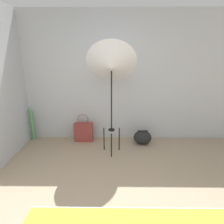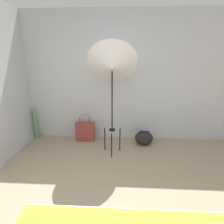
% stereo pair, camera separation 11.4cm
% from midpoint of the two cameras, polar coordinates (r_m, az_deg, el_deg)
% --- Properties ---
extents(wall_back, '(8.00, 0.05, 2.60)m').
position_cam_midpoint_polar(wall_back, '(3.64, -1.25, 10.72)').
color(wall_back, '#B7BCC1').
rests_on(wall_back, ground_plane).
extents(photo_umbrella, '(0.85, 0.63, 1.99)m').
position_cam_midpoint_polar(photo_umbrella, '(2.95, -1.33, 14.73)').
color(photo_umbrella, black).
rests_on(photo_umbrella, ground_plane).
extents(tote_bag, '(0.39, 0.14, 0.60)m').
position_cam_midpoint_polar(tote_bag, '(3.80, -10.11, -6.39)').
color(tote_bag, brown).
rests_on(tote_bag, ground_plane).
extents(duffel_bag, '(0.37, 0.29, 0.30)m').
position_cam_midpoint_polar(duffel_bag, '(3.69, 9.04, -8.20)').
color(duffel_bag, black).
rests_on(duffel_bag, ground_plane).
extents(paper_roll, '(0.07, 0.07, 0.68)m').
position_cam_midpoint_polar(paper_roll, '(4.15, -25.30, -3.81)').
color(paper_roll, '#56995B').
rests_on(paper_roll, ground_plane).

